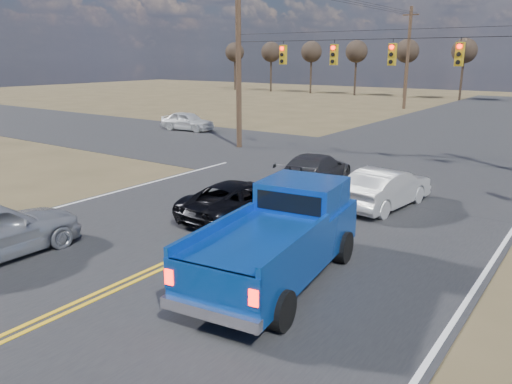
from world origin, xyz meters
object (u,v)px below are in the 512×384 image
Objects in this scene: pickup_truck at (280,238)px; dgrey_car_queue at (315,171)px; cross_car_west at (187,121)px; black_suv at (241,200)px; white_car_queue at (386,188)px.

dgrey_car_queue is at bearing 106.12° from pickup_truck.
pickup_truck is 8.99m from dgrey_car_queue.
dgrey_car_queue is 1.21× the size of cross_car_west.
black_suv is 5.24m from white_car_queue.
black_suv is 20.90m from cross_car_west.
cross_car_west is at bearing -20.98° from white_car_queue.
white_car_queue is at bearing 84.01° from pickup_truck.
pickup_truck is at bearing 98.55° from white_car_queue.
pickup_truck reaches higher than white_car_queue.
cross_car_west is at bearing -39.73° from dgrey_car_queue.
white_car_queue reaches higher than black_suv.
white_car_queue is 0.89× the size of dgrey_car_queue.
white_car_queue is 1.07× the size of cross_car_west.
black_suv is 1.14× the size of cross_car_west.
dgrey_car_queue is (-0.00, 4.99, 0.07)m from black_suv.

